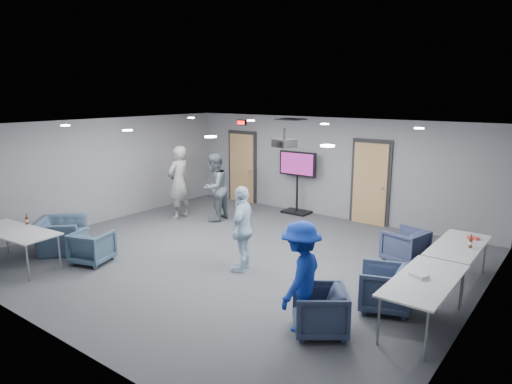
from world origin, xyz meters
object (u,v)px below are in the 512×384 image
Objects in this scene: chair_right_b at (384,288)px; chair_front_a at (92,247)px; person_c at (243,229)px; chair_right_c at (320,311)px; person_b at (214,187)px; table_right_a at (458,247)px; table_right_b at (425,282)px; table_front_left at (14,232)px; tv_stand at (297,179)px; person_a at (179,183)px; bottle_front at (27,220)px; chair_right_a at (405,246)px; projector at (284,143)px; chair_front_b at (60,235)px; bottle_right at (471,243)px; person_d at (301,276)px.

chair_front_a is at bearing -93.53° from chair_right_b.
person_c is 2.22× the size of chair_right_c.
person_b is 6.22m from table_right_a.
person_c is at bearing 88.03° from table_right_b.
tv_stand reaches higher than table_front_left.
bottle_front is at bearing -5.54° from person_a.
bottle_front reaches higher than table_right_b.
chair_right_a is 1.01× the size of chair_right_c.
table_right_a and table_front_left have the same top height.
bottle_front reaches higher than chair_right_c.
table_right_b is 3.61m from projector.
person_a reaches higher than table_right_b.
person_a is at bearing -91.25° from chair_front_a.
person_a reaches higher than chair_front_b.
person_b is 2.33× the size of chair_right_b.
projector reaches higher than table_right_a.
chair_right_a is at bearing 156.76° from bottle_right.
person_b reaches higher than table_front_left.
table_right_a is (7.26, 3.29, 0.34)m from chair_front_b.
chair_right_a is 4.29m from tv_stand.
person_a is 1.23× the size of person_d.
bottle_front is (-7.31, -3.93, 0.13)m from table_right_a.
table_right_a is (0.65, 1.73, 0.33)m from chair_right_b.
person_d is 1.50× the size of chair_front_b.
person_d is at bearing -118.26° from bottle_right.
chair_front_a is at bearing -39.04° from chair_right_a.
table_front_left is (-0.91, -4.78, -0.21)m from person_b.
person_d is 3.07m from projector.
person_d is 5.88m from chair_front_b.
chair_right_c is at bearing 60.11° from person_a.
person_c is 3.44m from table_right_b.
table_right_b is (3.44, -0.12, -0.14)m from person_c.
bottle_right is (0.20, -0.06, 0.13)m from table_right_a.
projector is (4.08, -1.08, 1.42)m from person_a.
table_right_b is at bearing -96.18° from bottle_right.
table_front_left is (-3.66, -2.51, -0.14)m from person_c.
person_d is 2.15× the size of chair_right_c.
table_front_left is at bearing -37.72° from chair_right_a.
projector reaches higher than tv_stand.
person_c is 2.39m from person_d.
person_b is 3.82m from chair_front_a.
chair_front_a is 0.36× the size of table_front_left.
person_b is at bearing -160.60° from chair_right_c.
person_a is 6.08m from chair_right_a.
person_c is at bearing -71.40° from tv_stand.
person_c is (2.76, -2.27, -0.07)m from person_b.
tv_stand is (-3.77, 1.95, 0.65)m from chair_right_a.
bottle_right is (1.30, -0.56, 0.48)m from chair_right_a.
chair_front_b is (-5.86, -0.27, -0.45)m from person_d.
person_a reaches higher than person_b.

